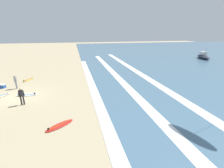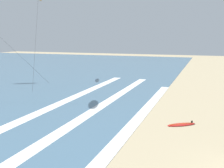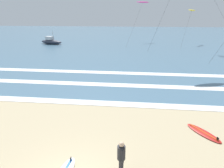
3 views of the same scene
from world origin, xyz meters
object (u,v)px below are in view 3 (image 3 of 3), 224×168
(surfer_background_far, at_px, (121,156))
(offshore_boat, at_px, (51,41))
(kite_yellow_mid_center, at_px, (192,10))
(kite_magenta_high_right, at_px, (143,2))
(surfboard_foreground_flat, at_px, (203,133))

(surfer_background_far, height_order, offshore_boat, offshore_boat)
(kite_yellow_mid_center, xyz_separation_m, offshore_boat, (-29.62, -5.33, -6.25))
(offshore_boat, bearing_deg, kite_magenta_high_right, 24.10)
(surfboard_foreground_flat, height_order, kite_yellow_mid_center, kite_yellow_mid_center)
(kite_magenta_high_right, height_order, kite_yellow_mid_center, kite_magenta_high_right)
(surfer_background_far, distance_m, offshore_boat, 38.73)
(surfboard_foreground_flat, bearing_deg, surfer_background_far, -141.28)
(surfer_background_far, height_order, kite_magenta_high_right, kite_magenta_high_right)
(surfboard_foreground_flat, distance_m, kite_yellow_mid_center, 38.04)
(surfboard_foreground_flat, bearing_deg, kite_magenta_high_right, 93.27)
(offshore_boat, bearing_deg, kite_yellow_mid_center, 10.21)
(surfer_background_far, xyz_separation_m, kite_magenta_high_right, (1.99, 43.28, 7.65))
(surfboard_foreground_flat, distance_m, kite_magenta_high_right, 40.83)
(kite_yellow_mid_center, bearing_deg, surfer_background_far, -107.13)
(surfer_background_far, relative_size, surfboard_foreground_flat, 0.77)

